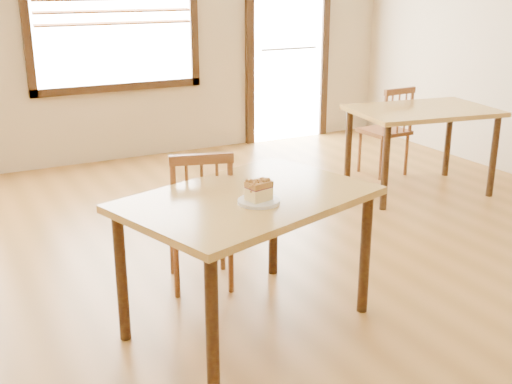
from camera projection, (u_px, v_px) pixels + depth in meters
ground at (292, 348)px, 3.31m from camera, size 8.00×8.00×0.00m
entry_door at (288, 36)px, 7.29m from camera, size 1.08×0.06×2.29m
cafe_table_main at (248, 212)px, 3.34m from camera, size 1.46×1.18×0.75m
cafe_chair_main at (200, 217)px, 3.85m from camera, size 0.50×0.50×0.89m
cafe_table_second at (422, 120)px, 5.55m from camera, size 1.30×0.97×0.75m
cafe_chair_second at (387, 130)px, 6.12m from camera, size 0.41×0.41×0.87m
plate at (259, 201)px, 3.20m from camera, size 0.21×0.21×0.02m
cake_slice at (259, 189)px, 3.18m from camera, size 0.14×0.11×0.11m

